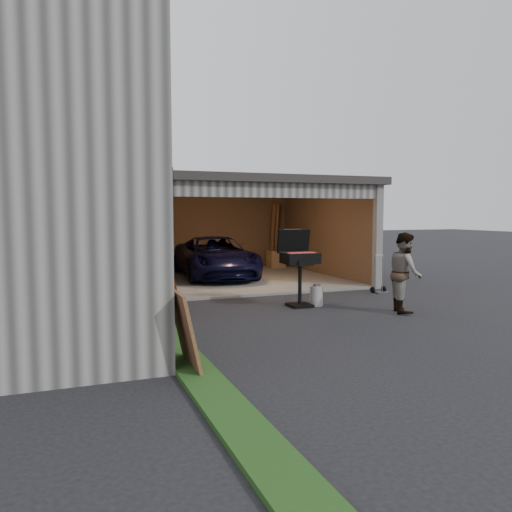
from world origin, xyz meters
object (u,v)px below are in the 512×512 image
(man, at_px, (405,272))
(hand_truck, at_px, (379,285))
(bbq_grill, at_px, (299,261))
(plywood_panel, at_px, (185,330))
(minivan, at_px, (215,259))
(woman, at_px, (167,275))
(propane_tank, at_px, (316,296))

(man, distance_m, hand_truck, 2.47)
(hand_truck, bearing_deg, bbq_grill, -167.85)
(man, relative_size, plywood_panel, 1.54)
(minivan, distance_m, plywood_panel, 8.70)
(woman, xyz_separation_m, man, (4.48, -1.47, 0.02))
(bbq_grill, bearing_deg, hand_truck, 18.52)
(minivan, height_order, man, man)
(man, height_order, hand_truck, man)
(woman, distance_m, plywood_panel, 3.57)
(minivan, height_order, woman, woman)
(man, xyz_separation_m, plywood_panel, (-4.94, -2.06, -0.29))
(plywood_panel, distance_m, hand_truck, 7.28)
(minivan, relative_size, hand_truck, 4.55)
(propane_tank, relative_size, plywood_panel, 0.40)
(bbq_grill, bearing_deg, propane_tank, -12.75)
(bbq_grill, distance_m, propane_tank, 0.85)
(propane_tank, height_order, plywood_panel, plywood_panel)
(man, height_order, propane_tank, man)
(woman, xyz_separation_m, hand_truck, (5.43, 0.73, -0.60))
(woman, height_order, hand_truck, woman)
(woman, xyz_separation_m, plywood_panel, (-0.46, -3.53, -0.27))
(propane_tank, bearing_deg, plywood_panel, -137.73)
(woman, distance_m, man, 4.71)
(man, relative_size, bbq_grill, 0.98)
(man, relative_size, hand_truck, 1.68)
(plywood_panel, bearing_deg, man, 22.65)
(bbq_grill, bearing_deg, woman, 176.74)
(man, bearing_deg, bbq_grill, 75.59)
(minivan, xyz_separation_m, propane_tank, (0.79, -4.94, -0.39))
(woman, bearing_deg, hand_truck, 85.28)
(plywood_panel, bearing_deg, woman, 82.50)
(minivan, distance_m, woman, 5.26)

